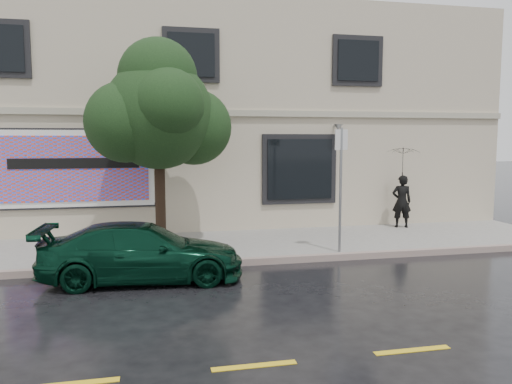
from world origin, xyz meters
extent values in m
plane|color=black|center=(0.00, 0.00, 0.00)|extent=(90.00, 90.00, 0.00)
cube|color=gray|center=(0.00, 3.25, 0.07)|extent=(20.00, 3.50, 0.15)
cube|color=gray|center=(0.00, 1.50, 0.07)|extent=(20.00, 0.18, 0.16)
cube|color=gold|center=(0.00, -3.50, 0.01)|extent=(19.00, 0.12, 0.01)
cube|color=#B3A790|center=(0.00, 9.00, 3.50)|extent=(20.00, 8.00, 7.00)
cube|color=#9E9984|center=(0.00, 4.96, 3.60)|extent=(20.00, 0.12, 0.18)
cube|color=black|center=(3.20, 4.96, 1.95)|extent=(2.30, 0.10, 2.10)
cube|color=black|center=(3.20, 4.90, 1.95)|extent=(2.00, 0.05, 1.80)
cube|color=black|center=(0.00, 4.90, 5.20)|extent=(1.30, 0.05, 1.20)
cube|color=black|center=(5.00, 4.90, 5.20)|extent=(1.30, 0.05, 1.20)
cube|color=white|center=(-3.20, 4.93, 2.05)|extent=(4.20, 0.06, 2.10)
cube|color=#CF462E|center=(-3.20, 4.89, 2.05)|extent=(3.90, 0.04, 1.80)
cube|color=black|center=(-3.20, 4.96, 1.00)|extent=(4.30, 0.10, 0.10)
cube|color=black|center=(-3.20, 4.96, 3.10)|extent=(4.30, 0.10, 0.10)
cube|color=black|center=(-3.20, 4.86, 2.20)|extent=(3.40, 0.02, 0.28)
imported|color=black|center=(-1.41, 0.74, 0.59)|extent=(4.14, 2.04, 1.17)
imported|color=black|center=(6.31, 4.43, 0.95)|extent=(0.66, 0.52, 1.61)
imported|color=black|center=(6.31, 4.43, 2.15)|extent=(1.42, 1.42, 0.79)
cylinder|color=black|center=(-0.98, 3.03, 1.31)|extent=(0.25, 0.25, 2.33)
sphere|color=black|center=(-0.98, 3.03, 3.45)|extent=(2.66, 2.66, 2.66)
cylinder|color=gray|center=(3.21, 1.70, 1.64)|extent=(0.06, 0.06, 2.98)
cube|color=silver|center=(3.21, 1.70, 2.84)|extent=(0.36, 0.13, 0.48)
camera|label=1|loc=(-1.26, -9.41, 2.88)|focal=35.00mm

